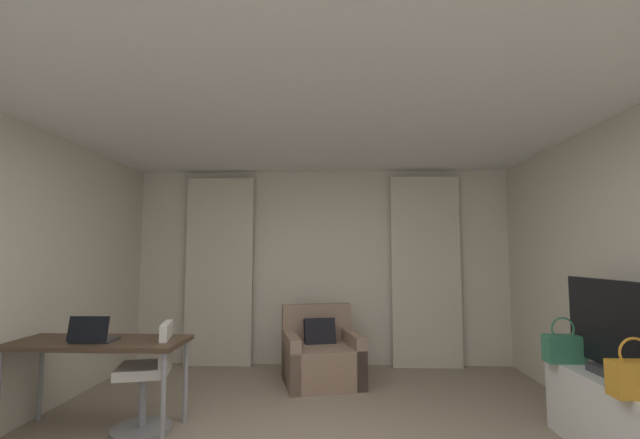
{
  "coord_description": "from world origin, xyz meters",
  "views": [
    {
      "loc": [
        0.19,
        -2.65,
        1.46
      ],
      "look_at": [
        0.04,
        1.34,
        1.8
      ],
      "focal_mm": 23.3,
      "sensor_mm": 36.0,
      "label": 1
    }
  ],
  "objects_px": {
    "desk_chair": "(148,383)",
    "tv_console": "(620,420)",
    "handbag_secondary": "(636,378)",
    "armchair": "(321,357)",
    "laptop": "(93,336)",
    "tv_flatscreen": "(612,330)",
    "handbag_primary": "(564,347)",
    "desk": "(99,348)"
  },
  "relations": [
    {
      "from": "armchair",
      "to": "desk_chair",
      "type": "height_order",
      "value": "desk_chair"
    },
    {
      "from": "desk",
      "to": "tv_flatscreen",
      "type": "bearing_deg",
      "value": -4.11
    },
    {
      "from": "handbag_secondary",
      "to": "handbag_primary",
      "type": "bearing_deg",
      "value": 89.21
    },
    {
      "from": "tv_flatscreen",
      "to": "armchair",
      "type": "bearing_deg",
      "value": 142.22
    },
    {
      "from": "desk",
      "to": "tv_flatscreen",
      "type": "xyz_separation_m",
      "value": [
        3.99,
        -0.29,
        0.22
      ]
    },
    {
      "from": "tv_flatscreen",
      "to": "desk",
      "type": "bearing_deg",
      "value": 175.89
    },
    {
      "from": "tv_console",
      "to": "handbag_primary",
      "type": "height_order",
      "value": "handbag_primary"
    },
    {
      "from": "tv_flatscreen",
      "to": "handbag_primary",
      "type": "relative_size",
      "value": 2.74
    },
    {
      "from": "armchair",
      "to": "tv_flatscreen",
      "type": "distance_m",
      "value": 2.84
    },
    {
      "from": "desk",
      "to": "handbag_secondary",
      "type": "xyz_separation_m",
      "value": [
        3.84,
        -0.73,
        0.01
      ]
    },
    {
      "from": "armchair",
      "to": "desk_chair",
      "type": "relative_size",
      "value": 1.13
    },
    {
      "from": "desk",
      "to": "laptop",
      "type": "height_order",
      "value": "laptop"
    },
    {
      "from": "tv_console",
      "to": "handbag_primary",
      "type": "xyz_separation_m",
      "value": [
        -0.14,
        0.43,
        0.41
      ]
    },
    {
      "from": "desk_chair",
      "to": "tv_flatscreen",
      "type": "relative_size",
      "value": 0.87
    },
    {
      "from": "desk",
      "to": "tv_flatscreen",
      "type": "height_order",
      "value": "tv_flatscreen"
    },
    {
      "from": "armchair",
      "to": "tv_console",
      "type": "distance_m",
      "value": 2.79
    },
    {
      "from": "armchair",
      "to": "tv_console",
      "type": "xyz_separation_m",
      "value": [
        2.19,
        -1.73,
        0.0
      ]
    },
    {
      "from": "handbag_primary",
      "to": "armchair",
      "type": "bearing_deg",
      "value": 147.57
    },
    {
      "from": "desk_chair",
      "to": "tv_console",
      "type": "xyz_separation_m",
      "value": [
        3.59,
        -0.37,
        -0.11
      ]
    },
    {
      "from": "desk_chair",
      "to": "laptop",
      "type": "xyz_separation_m",
      "value": [
        -0.42,
        -0.12,
        0.4
      ]
    },
    {
      "from": "tv_console",
      "to": "laptop",
      "type": "bearing_deg",
      "value": 176.54
    },
    {
      "from": "desk",
      "to": "tv_console",
      "type": "xyz_separation_m",
      "value": [
        3.99,
        -0.32,
        -0.39
      ]
    },
    {
      "from": "desk_chair",
      "to": "tv_flatscreen",
      "type": "xyz_separation_m",
      "value": [
        3.59,
        -0.33,
        0.51
      ]
    },
    {
      "from": "desk",
      "to": "laptop",
      "type": "xyz_separation_m",
      "value": [
        -0.01,
        -0.08,
        0.11
      ]
    },
    {
      "from": "handbag_secondary",
      "to": "desk",
      "type": "bearing_deg",
      "value": 169.18
    },
    {
      "from": "desk_chair",
      "to": "handbag_secondary",
      "type": "relative_size",
      "value": 2.39
    },
    {
      "from": "armchair",
      "to": "desk_chair",
      "type": "bearing_deg",
      "value": -135.64
    },
    {
      "from": "armchair",
      "to": "tv_flatscreen",
      "type": "height_order",
      "value": "tv_flatscreen"
    },
    {
      "from": "desk_chair",
      "to": "handbag_primary",
      "type": "distance_m",
      "value": 3.46
    },
    {
      "from": "desk_chair",
      "to": "tv_flatscreen",
      "type": "height_order",
      "value": "tv_flatscreen"
    },
    {
      "from": "desk",
      "to": "handbag_secondary",
      "type": "relative_size",
      "value": 3.82
    },
    {
      "from": "handbag_primary",
      "to": "handbag_secondary",
      "type": "xyz_separation_m",
      "value": [
        -0.01,
        -0.84,
        0.0
      ]
    },
    {
      "from": "laptop",
      "to": "handbag_primary",
      "type": "bearing_deg",
      "value": 2.83
    },
    {
      "from": "tv_flatscreen",
      "to": "handbag_secondary",
      "type": "height_order",
      "value": "tv_flatscreen"
    },
    {
      "from": "desk_chair",
      "to": "tv_console",
      "type": "relative_size",
      "value": 0.74
    },
    {
      "from": "handbag_primary",
      "to": "tv_console",
      "type": "bearing_deg",
      "value": -71.88
    },
    {
      "from": "desk",
      "to": "handbag_primary",
      "type": "relative_size",
      "value": 3.82
    },
    {
      "from": "armchair",
      "to": "handbag_secondary",
      "type": "relative_size",
      "value": 2.71
    },
    {
      "from": "laptop",
      "to": "armchair",
      "type": "bearing_deg",
      "value": 39.39
    },
    {
      "from": "laptop",
      "to": "tv_flatscreen",
      "type": "relative_size",
      "value": 0.33
    },
    {
      "from": "tv_flatscreen",
      "to": "handbag_secondary",
      "type": "distance_m",
      "value": 0.52
    },
    {
      "from": "handbag_secondary",
      "to": "armchair",
      "type": "bearing_deg",
      "value": 133.52
    }
  ]
}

